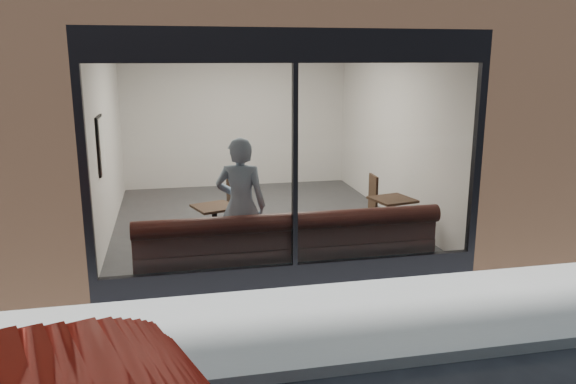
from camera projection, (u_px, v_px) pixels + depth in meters
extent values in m
plane|color=black|center=(342.00, 370.00, 5.28)|extent=(120.00, 120.00, 0.00)
cube|color=gray|center=(315.00, 322.00, 6.22)|extent=(40.00, 2.00, 0.01)
cube|color=gray|center=(344.00, 367.00, 5.21)|extent=(40.00, 0.10, 0.12)
cube|color=brown|center=(58.00, 120.00, 11.75)|extent=(2.50, 12.00, 3.20)
cube|color=brown|center=(394.00, 112.00, 13.27)|extent=(2.50, 12.00, 3.20)
cube|color=brown|center=(223.00, 105.00, 15.36)|extent=(5.00, 6.00, 3.20)
plane|color=#2D2D30|center=(258.00, 221.00, 10.03)|extent=(6.00, 6.00, 0.00)
plane|color=white|center=(256.00, 37.00, 9.29)|extent=(6.00, 6.00, 0.00)
plane|color=silver|center=(236.00, 116.00, 12.50)|extent=(5.00, 0.00, 5.00)
plane|color=silver|center=(106.00, 137.00, 9.15)|extent=(0.00, 6.00, 6.00)
plane|color=silver|center=(393.00, 129.00, 10.16)|extent=(0.00, 6.00, 6.00)
cube|color=black|center=(294.00, 275.00, 7.19)|extent=(5.00, 0.10, 0.30)
cube|color=black|center=(295.00, 45.00, 6.53)|extent=(5.00, 0.10, 0.40)
cube|color=black|center=(295.00, 168.00, 6.86)|extent=(0.06, 0.10, 2.50)
plane|color=white|center=(295.00, 168.00, 6.84)|extent=(4.80, 0.00, 4.80)
cube|color=#371414|center=(288.00, 259.00, 7.55)|extent=(4.00, 0.55, 0.45)
imported|color=#8FA6BF|center=(241.00, 206.00, 7.53)|extent=(0.78, 0.62, 1.85)
cube|color=black|center=(214.00, 207.00, 8.17)|extent=(0.70, 0.70, 0.04)
cube|color=black|center=(393.00, 200.00, 8.61)|extent=(0.69, 0.69, 0.04)
cube|color=black|center=(222.00, 223.00, 9.15)|extent=(0.54, 0.54, 0.04)
cube|color=black|center=(362.00, 216.00, 9.50)|extent=(0.40, 0.40, 0.04)
cube|color=white|center=(102.00, 145.00, 8.15)|extent=(0.02, 0.59, 0.79)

